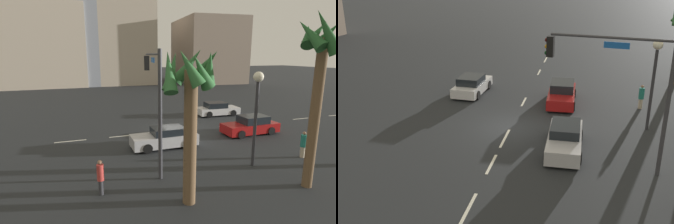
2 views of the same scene
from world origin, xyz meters
TOP-DOWN VIEW (x-y plane):
  - ground_plane at (0.00, 0.00)m, footprint 220.00×220.00m
  - lane_stripe_1 at (-12.96, 0.00)m, footprint 1.86×0.14m
  - lane_stripe_2 at (-4.76, 0.00)m, footprint 1.88×0.14m
  - lane_stripe_3 at (1.59, 0.00)m, footprint 2.47×0.14m
  - lane_stripe_4 at (4.71, 0.00)m, footprint 2.04×0.14m
  - lane_stripe_5 at (8.51, 0.00)m, footprint 2.22×0.14m
  - car_0 at (-5.14, 2.63)m, footprint 4.56×2.01m
  - car_1 at (-5.92, -4.15)m, footprint 4.42×2.12m
  - car_2 at (2.34, 3.38)m, footprint 4.52×1.90m
  - traffic_signal at (3.78, 5.96)m, footprint 1.01×5.68m
  - streetlamp at (-1.43, 7.96)m, footprint 0.56×0.56m
  - pedestrian_0 at (7.05, 8.46)m, footprint 0.42×0.42m
  - pedestrian_1 at (-5.11, 7.93)m, footprint 0.44×0.44m
  - palm_tree_2 at (3.58, 10.32)m, footprint 2.48×2.42m
  - palm_tree_3 at (-2.32, 10.97)m, footprint 2.50×2.45m
  - building_0 at (15.33, -39.53)m, footprint 19.21×13.73m
  - building_1 at (0.16, -39.76)m, footprint 17.60×13.11m
  - building_2 at (6.16, -39.86)m, footprint 13.57×13.21m
  - building_3 at (-21.64, -37.68)m, footprint 14.21×18.51m

SIDE VIEW (x-z plane):
  - ground_plane at x=0.00m, z-range 0.00..0.00m
  - lane_stripe_1 at x=-12.96m, z-range 0.00..0.01m
  - lane_stripe_2 at x=-4.76m, z-range 0.00..0.01m
  - lane_stripe_3 at x=1.59m, z-range 0.00..0.01m
  - lane_stripe_4 at x=4.71m, z-range 0.00..0.01m
  - lane_stripe_5 at x=8.51m, z-range 0.00..0.01m
  - car_1 at x=-5.92m, z-range -0.05..1.32m
  - car_2 at x=2.34m, z-range -0.05..1.34m
  - car_0 at x=-5.14m, z-range -0.06..1.40m
  - pedestrian_1 at x=-5.11m, z-range 0.04..1.68m
  - pedestrian_0 at x=7.05m, z-range 0.05..1.70m
  - streetlamp at x=-1.43m, z-range 1.14..6.47m
  - traffic_signal at x=3.78m, z-range 1.18..7.68m
  - palm_tree_2 at x=3.58m, z-range 1.44..8.04m
  - palm_tree_3 at x=-2.32m, z-range 1.92..9.99m
  - building_3 at x=-21.64m, z-range 0.00..14.18m
  - building_0 at x=15.33m, z-range 0.00..15.72m
  - building_2 at x=6.16m, z-range 0.00..18.19m
  - building_1 at x=0.16m, z-range 0.00..22.52m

